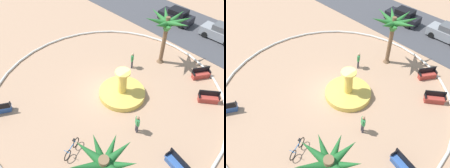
# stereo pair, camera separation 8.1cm
# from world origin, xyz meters

# --- Properties ---
(ground_plane) EXTENTS (80.00, 80.00, 0.00)m
(ground_plane) POSITION_xyz_m (0.00, 0.00, 0.00)
(ground_plane) COLOR tan
(plaza_curb) EXTENTS (18.77, 18.77, 0.20)m
(plaza_curb) POSITION_xyz_m (0.00, 0.00, 0.10)
(plaza_curb) COLOR silver
(plaza_curb) RESTS_ON ground
(street_asphalt) EXTENTS (48.00, 8.00, 0.03)m
(street_asphalt) POSITION_xyz_m (0.00, 13.79, 0.01)
(street_asphalt) COLOR #424247
(street_asphalt) RESTS_ON ground
(fountain) EXTENTS (3.69, 3.69, 2.49)m
(fountain) POSITION_xyz_m (1.03, 0.62, 0.34)
(fountain) COLOR gold
(fountain) RESTS_ON ground
(palm_tree_near_fountain) EXTENTS (3.98, 3.96, 4.86)m
(palm_tree_near_fountain) POSITION_xyz_m (0.42, 6.35, 3.89)
(palm_tree_near_fountain) COLOR brown
(palm_tree_near_fountain) RESTS_ON ground
(palm_tree_by_curb) EXTENTS (3.31, 3.21, 4.39)m
(palm_tree_by_curb) POSITION_xyz_m (5.93, -5.48, 3.25)
(palm_tree_by_curb) COLOR brown
(palm_tree_by_curb) RESTS_ON ground
(bench_east) EXTENTS (1.66, 0.76, 1.00)m
(bench_east) POSITION_xyz_m (7.65, -1.25, 0.35)
(bench_east) COLOR #335BA8
(bench_east) RESTS_ON ground
(bench_west) EXTENTS (1.24, 1.63, 1.00)m
(bench_west) POSITION_xyz_m (4.18, 7.13, 0.35)
(bench_west) COLOR #B73D33
(bench_west) RESTS_ON ground
(bench_north) EXTENTS (1.20, 1.65, 1.00)m
(bench_north) POSITION_xyz_m (-3.89, -7.32, 0.35)
(bench_north) COLOR #335BA8
(bench_north) RESTS_ON ground
(bench_southeast) EXTENTS (1.55, 1.40, 1.00)m
(bench_southeast) POSITION_xyz_m (6.10, 5.09, 0.35)
(bench_southeast) COLOR #B73D33
(bench_southeast) RESTS_ON ground
(bicycle_red_frame) EXTENTS (0.74, 1.61, 0.94)m
(bicycle_red_frame) POSITION_xyz_m (2.47, -5.31, 0.38)
(bicycle_red_frame) COLOR black
(bicycle_red_frame) RESTS_ON ground
(person_cyclist_photo) EXTENTS (0.35, 0.47, 1.61)m
(person_cyclist_photo) POSITION_xyz_m (-0.84, 3.73, 0.90)
(person_cyclist_photo) COLOR #33333D
(person_cyclist_photo) RESTS_ON ground
(person_pedestrian_stroll) EXTENTS (0.48, 0.34, 1.63)m
(person_pedestrian_stroll) POSITION_xyz_m (4.21, -1.09, 0.91)
(person_pedestrian_stroll) COLOR #33333D
(person_pedestrian_stroll) RESTS_ON ground
(parked_car_leftmost) EXTENTS (4.10, 2.11, 1.67)m
(parked_car_leftmost) POSITION_xyz_m (-3.15, 13.62, 0.78)
(parked_car_leftmost) COLOR black
(parked_car_leftmost) RESTS_ON ground
(parked_car_second) EXTENTS (4.03, 1.98, 1.67)m
(parked_car_second) POSITION_xyz_m (2.21, 14.04, 0.78)
(parked_car_second) COLOR gray
(parked_car_second) RESTS_ON ground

